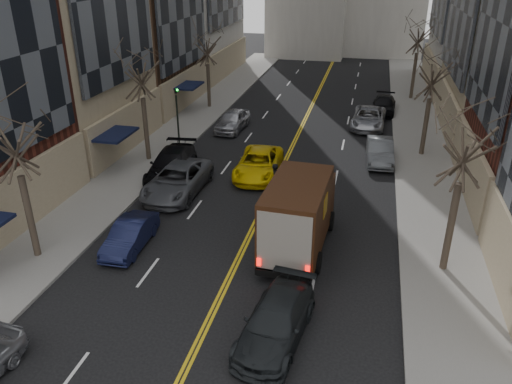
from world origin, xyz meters
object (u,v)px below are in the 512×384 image
ups_truck (299,214)px  pedestrian (276,179)px  observer_sedan (276,322)px  taxi (258,164)px

ups_truck → pedestrian: size_ratio=3.52×
observer_sedan → pedestrian: 11.80m
ups_truck → pedestrian: ups_truck is taller
ups_truck → observer_sedan: (0.15, -6.15, -1.06)m
pedestrian → taxi: bearing=8.5°
ups_truck → taxi: ups_truck is taller
observer_sedan → taxi: taxi is taller
observer_sedan → pedestrian: bearing=108.4°
ups_truck → observer_sedan: size_ratio=1.28×
observer_sedan → taxi: size_ratio=0.94×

